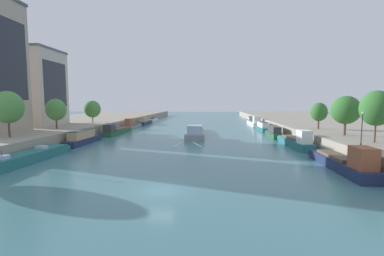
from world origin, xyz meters
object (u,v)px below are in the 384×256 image
object	(u,v)px
moored_boat_left_downstream	(27,157)
moored_boat_left_lone	(153,120)
moored_boat_left_midway	(116,131)
lamppost_right_bank	(362,127)
moored_boat_right_upstream	(274,132)
moored_boat_right_midway	(250,120)
tree_left_by_lamp	(8,107)
tree_right_by_lamp	(319,112)
barge_midriver	(195,131)
moored_boat_left_end	(83,138)
moored_boat_right_end	(343,162)
tree_left_distant	(56,110)
moored_boat_left_far	(132,125)
moored_boat_right_second	(262,127)
tree_right_distant	(346,110)
moored_boat_left_upstream	(145,121)
tree_right_far	(377,108)
tree_left_far	(92,109)
moored_boat_right_near	(254,122)
moored_boat_right_gap_after	(296,141)

from	to	relation	value
moored_boat_left_downstream	moored_boat_left_lone	size ratio (longest dim) A/B	1.41
moored_boat_left_midway	lamppost_right_bank	size ratio (longest dim) A/B	3.49
moored_boat_right_upstream	moored_boat_right_midway	bearing A→B (deg)	88.74
tree_left_by_lamp	tree_right_by_lamp	world-z (taller)	tree_left_by_lamp
barge_midriver	moored_boat_left_midway	xyz separation A→B (m)	(-19.97, 0.50, -0.08)
tree_right_by_lamp	moored_boat_left_end	bearing A→B (deg)	-171.72
moored_boat_right_end	moored_boat_left_end	bearing A→B (deg)	156.32
moored_boat_left_downstream	tree_left_distant	size ratio (longest dim) A/B	2.55
moored_boat_left_far	tree_left_by_lamp	bearing A→B (deg)	-99.90
barge_midriver	moored_boat_left_far	bearing A→B (deg)	141.81
moored_boat_left_lone	moored_boat_right_second	xyz separation A→B (m)	(38.80, -33.13, 0.44)
tree_right_by_lamp	moored_boat_left_far	bearing A→B (deg)	152.15
moored_boat_left_lone	tree_right_by_lamp	world-z (taller)	tree_right_by_lamp
moored_boat_right_end	tree_right_distant	size ratio (longest dim) A/B	2.21
moored_boat_left_upstream	tree_left_by_lamp	bearing A→B (deg)	-97.79
moored_boat_left_upstream	moored_boat_right_second	world-z (taller)	moored_boat_left_upstream
barge_midriver	moored_boat_left_upstream	xyz separation A→B (m)	(-20.00, 30.71, 0.18)
moored_boat_right_upstream	tree_right_far	distance (m)	27.00
moored_boat_right_second	moored_boat_left_far	bearing A→B (deg)	174.59
tree_right_far	tree_left_by_lamp	bearing A→B (deg)	178.25
moored_boat_left_far	moored_boat_right_second	xyz separation A→B (m)	(39.11, -3.70, 0.13)
tree_left_by_lamp	tree_left_far	bearing A→B (deg)	90.00
tree_left_by_lamp	tree_right_by_lamp	distance (m)	56.44
moored_boat_left_downstream	tree_right_by_lamp	size ratio (longest dim) A/B	2.93
moored_boat_left_midway	tree_left_distant	xyz separation A→B (m)	(-8.46, -11.83, 5.66)
moored_boat_left_upstream	tree_right_distant	world-z (taller)	tree_right_distant
barge_midriver	tree_left_distant	world-z (taller)	tree_left_distant
tree_left_distant	tree_right_by_lamp	bearing A→B (deg)	2.96
barge_midriver	lamppost_right_bank	world-z (taller)	lamppost_right_bank
moored_boat_left_midway	moored_boat_right_near	world-z (taller)	moored_boat_right_near
moored_boat_left_far	barge_midriver	bearing A→B (deg)	-38.19
moored_boat_left_lone	moored_boat_right_upstream	xyz separation A→B (m)	(38.77, -47.57, 0.48)
tree_left_far	tree_right_distant	size ratio (longest dim) A/B	0.90
tree_right_far	lamppost_right_bank	distance (m)	4.50
moored_boat_left_downstream	moored_boat_right_near	world-z (taller)	moored_boat_right_near
moored_boat_right_near	tree_right_distant	world-z (taller)	tree_right_distant
barge_midriver	moored_boat_right_near	world-z (taller)	moored_boat_right_near
moored_boat_right_end	moored_boat_right_upstream	xyz separation A→B (m)	(-0.92, 30.97, 0.06)
moored_boat_left_midway	tree_left_by_lamp	bearing A→B (deg)	-106.52
moored_boat_right_upstream	tree_right_far	size ratio (longest dim) A/B	1.64
moored_boat_left_far	tree_left_far	world-z (taller)	tree_left_far
tree_left_by_lamp	tree_left_far	xyz separation A→B (m)	(0.00, 29.97, -1.07)
moored_boat_left_lone	moored_boat_right_gap_after	bearing A→B (deg)	-57.50
moored_boat_right_gap_after	moored_boat_right_midway	bearing A→B (deg)	89.62
moored_boat_right_gap_after	tree_left_distant	bearing A→B (deg)	174.06
moored_boat_left_midway	moored_boat_left_lone	size ratio (longest dim) A/B	1.34
moored_boat_right_gap_after	lamppost_right_bank	size ratio (longest dim) A/B	3.25
moored_boat_left_lone	moored_boat_right_end	xyz separation A→B (m)	(39.70, -78.54, 0.41)
tree_left_distant	lamppost_right_bank	world-z (taller)	tree_left_distant
tree_left_by_lamp	moored_boat_right_upstream	bearing A→B (deg)	26.86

